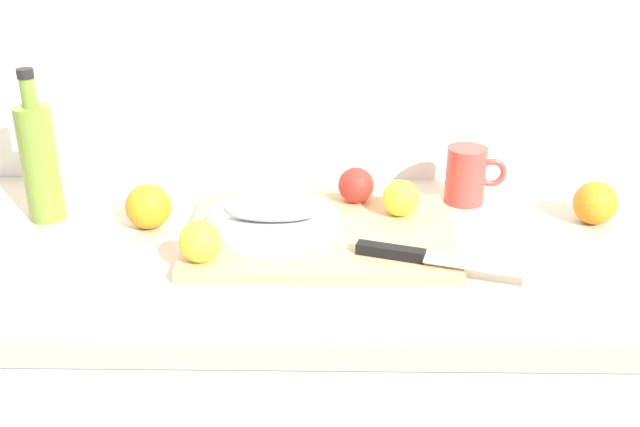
{
  "coord_description": "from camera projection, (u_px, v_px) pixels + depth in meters",
  "views": [
    {
      "loc": [
        0.2,
        -1.15,
        1.48
      ],
      "look_at": [
        0.19,
        0.02,
        0.95
      ],
      "focal_mm": 42.6,
      "sensor_mm": 36.0,
      "label": 1
    }
  ],
  "objects": [
    {
      "name": "olive_oil_bottle",
      "position": [
        39.0,
        160.0,
        1.34
      ],
      "size": [
        0.06,
        0.06,
        0.28
      ],
      "color": "olive",
      "rests_on": "kitchen_counter"
    },
    {
      "name": "back_wall",
      "position": [
        225.0,
        2.0,
        1.44
      ],
      "size": [
        3.2,
        0.05,
        2.5
      ],
      "primitive_type": "cube",
      "color": "white",
      "rests_on": "ground_plane"
    },
    {
      "name": "orange_1",
      "position": [
        148.0,
        206.0,
        1.33
      ],
      "size": [
        0.08,
        0.08,
        0.08
      ],
      "primitive_type": "sphere",
      "color": "orange",
      "rests_on": "kitchen_counter"
    },
    {
      "name": "lemon_0",
      "position": [
        197.0,
        241.0,
        1.18
      ],
      "size": [
        0.07,
        0.07,
        0.07
      ],
      "primitive_type": "sphere",
      "color": "yellow",
      "rests_on": "cutting_board"
    },
    {
      "name": "coffee_mug_1",
      "position": [
        467.0,
        175.0,
        1.43
      ],
      "size": [
        0.11,
        0.07,
        0.11
      ],
      "color": "#CC3F38",
      "rests_on": "kitchen_counter"
    },
    {
      "name": "tomato_0",
      "position": [
        356.0,
        185.0,
        1.39
      ],
      "size": [
        0.07,
        0.07,
        0.07
      ],
      "primitive_type": "sphere",
      "color": "red",
      "rests_on": "cutting_board"
    },
    {
      "name": "lemon_1",
      "position": [
        400.0,
        198.0,
        1.33
      ],
      "size": [
        0.06,
        0.06,
        0.06
      ],
      "primitive_type": "sphere",
      "color": "yellow",
      "rests_on": "cutting_board"
    },
    {
      "name": "orange_0",
      "position": [
        595.0,
        203.0,
        1.35
      ],
      "size": [
        0.08,
        0.08,
        0.08
      ],
      "primitive_type": "sphere",
      "color": "orange",
      "rests_on": "kitchen_counter"
    },
    {
      "name": "white_plate",
      "position": [
        274.0,
        223.0,
        1.3
      ],
      "size": [
        0.23,
        0.23,
        0.01
      ],
      "primitive_type": "cylinder",
      "color": "white",
      "rests_on": "cutting_board"
    },
    {
      "name": "chef_knife",
      "position": [
        424.0,
        257.0,
        1.18
      ],
      "size": [
        0.29,
        0.11,
        0.02
      ],
      "rotation": [
        0.0,
        0.0,
        -0.3
      ],
      "color": "silver",
      "rests_on": "cutting_board"
    },
    {
      "name": "fish_fillet",
      "position": [
        274.0,
        209.0,
        1.29
      ],
      "size": [
        0.17,
        0.07,
        0.04
      ],
      "primitive_type": "ellipsoid",
      "color": "gray",
      "rests_on": "white_plate"
    },
    {
      "name": "cutting_board",
      "position": [
        320.0,
        235.0,
        1.3
      ],
      "size": [
        0.45,
        0.31,
        0.02
      ],
      "primitive_type": "cube",
      "color": "tan",
      "rests_on": "kitchen_counter"
    }
  ]
}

